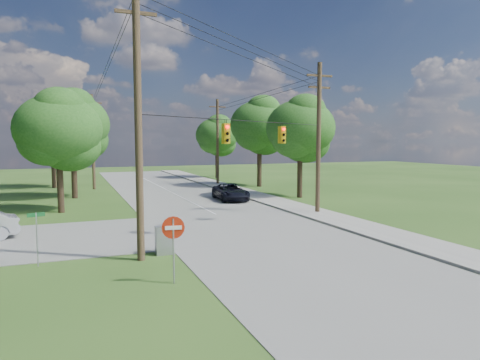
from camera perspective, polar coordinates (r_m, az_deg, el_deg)
name	(u,v)px	position (r m, az deg, el deg)	size (l,w,h in m)	color
ground	(244,252)	(19.92, 0.53, -9.59)	(140.00, 140.00, 0.00)	#294C19
main_road	(243,228)	(25.16, 0.44, -6.44)	(10.00, 100.00, 0.03)	gray
sidewalk_east	(340,220)	(28.32, 13.15, -5.17)	(2.60, 100.00, 0.12)	#ADABA2
pole_sw	(138,114)	(18.46, -13.43, 8.61)	(2.00, 0.32, 12.00)	brown
pole_ne	(319,136)	(30.49, 10.44, 5.82)	(2.00, 0.32, 10.50)	brown
pole_north_e	(218,141)	(50.49, -3.01, 5.22)	(2.00, 0.32, 10.00)	brown
pole_north_w	(93,141)	(47.88, -19.03, 4.95)	(2.00, 0.32, 10.00)	brown
power_lines	(202,83)	(30.93, -5.12, 12.72)	(13.93, 29.62, 4.93)	black
traffic_signals	(256,134)	(24.34, 2.17, 6.16)	(4.91, 3.27, 1.05)	#C8A00B
tree_w_near	(58,129)	(32.85, -23.07, 6.24)	(6.00, 6.00, 8.40)	#3D2A1E
tree_w_mid	(72,124)	(40.86, -21.44, 6.92)	(6.40, 6.40, 9.22)	#3D2A1E
tree_w_far	(52,131)	(50.87, -23.76, 6.05)	(6.00, 6.00, 8.73)	#3D2A1E
tree_e_near	(300,128)	(38.96, 8.05, 6.85)	(6.20, 6.20, 8.81)	#3D2A1E
tree_e_mid	(260,125)	(48.12, 2.62, 7.34)	(6.60, 6.60, 9.64)	#3D2A1E
tree_e_far	(217,135)	(58.91, -3.11, 5.98)	(5.80, 5.80, 8.32)	#3D2A1E
car_main_north	(231,192)	(36.91, -1.27, -1.59)	(2.33, 5.05, 1.40)	black
control_cabinet	(164,240)	(19.71, -10.15, -7.91)	(0.71, 0.51, 1.28)	#95989B
do_not_enter_sign	(173,235)	(15.43, -8.88, -7.24)	(0.81, 0.17, 2.44)	#95989B
street_name_sign	(37,231)	(19.22, -25.48, -6.20)	(0.65, 0.19, 2.22)	#95989B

